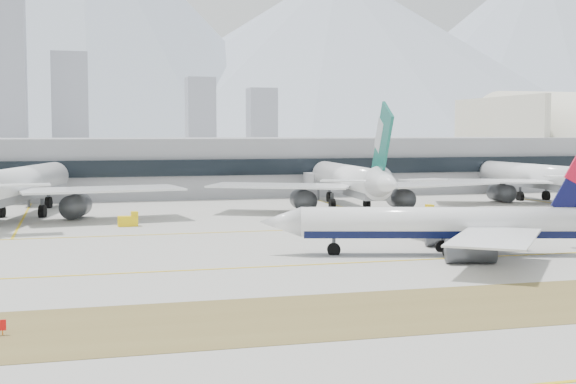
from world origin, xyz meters
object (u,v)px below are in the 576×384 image
object	(u,v)px
taxiing_airliner	(452,224)
terminal	(169,166)
widebody_cathay	(351,182)
widebody_china_air	(536,178)
widebody_eva	(19,186)

from	to	relation	value
taxiing_airliner	terminal	world-z (taller)	taxiing_airliner
taxiing_airliner	widebody_cathay	size ratio (longest dim) A/B	0.80
widebody_china_air	widebody_eva	bearing A→B (deg)	93.68
widebody_china_air	terminal	bearing A→B (deg)	61.79
widebody_cathay	widebody_china_air	distance (m)	51.87
taxiing_airliner	widebody_china_air	distance (m)	93.45
taxiing_airliner	widebody_eva	world-z (taller)	widebody_eva
taxiing_airliner	widebody_cathay	world-z (taller)	widebody_cathay
widebody_china_air	widebody_cathay	bearing A→B (deg)	100.34
widebody_china_air	terminal	size ratio (longest dim) A/B	0.21
taxiing_airliner	widebody_eva	bearing A→B (deg)	-31.82
terminal	widebody_cathay	bearing A→B (deg)	-58.86
widebody_eva	terminal	xyz separation A→B (m)	(35.22, 52.50, 1.23)
widebody_cathay	widebody_china_air	size ratio (longest dim) A/B	1.07
taxiing_airliner	widebody_china_air	world-z (taller)	widebody_china_air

